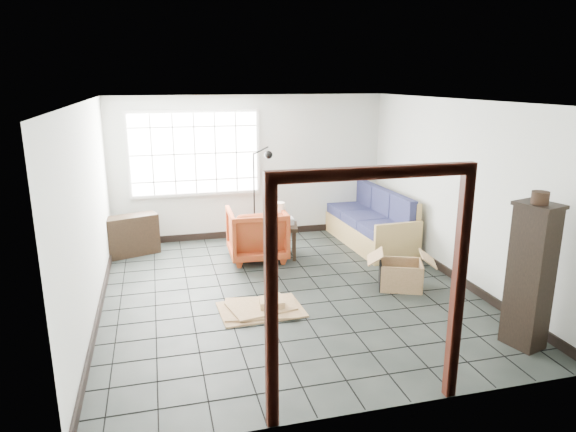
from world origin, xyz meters
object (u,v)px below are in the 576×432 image
object	(u,v)px
tall_shelf	(530,275)
side_table	(282,231)
futon_sofa	(372,224)
armchair	(257,231)

from	to	relation	value
tall_shelf	side_table	bearing A→B (deg)	102.10
futon_sofa	tall_shelf	world-z (taller)	tall_shelf
side_table	futon_sofa	bearing A→B (deg)	10.56
futon_sofa	armchair	xyz separation A→B (m)	(-2.15, -0.29, 0.11)
side_table	tall_shelf	world-z (taller)	tall_shelf
armchair	side_table	xyz separation A→B (m)	(0.41, -0.03, -0.01)
armchair	tall_shelf	size ratio (longest dim) A/B	0.58
armchair	side_table	size ratio (longest dim) A/B	1.55
side_table	armchair	bearing A→B (deg)	175.68
armchair	futon_sofa	bearing A→B (deg)	-170.45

